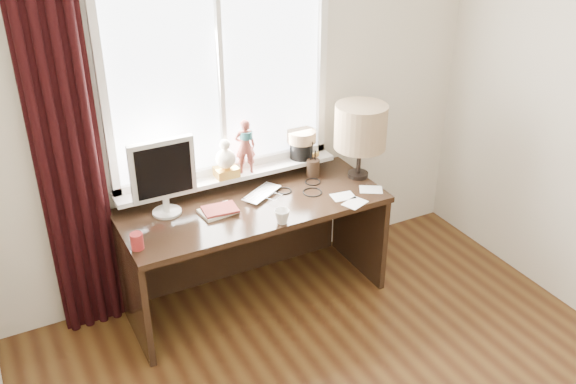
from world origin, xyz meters
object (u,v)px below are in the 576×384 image
laptop (262,194)px  table_lamp (361,128)px  desk (248,229)px  monitor (163,173)px  red_cup (137,241)px  mug (282,216)px

laptop → table_lamp: bearing=-35.7°
desk → monitor: monitor is taller
red_cup → desk: 0.89m
monitor → mug: bearing=-37.1°
laptop → table_lamp: (0.71, -0.06, 0.35)m
laptop → mug: size_ratio=3.16×
mug → desk: bearing=97.4°
mug → table_lamp: table_lamp is taller
monitor → desk: bearing=-4.3°
desk → monitor: (-0.53, 0.04, 0.52)m
mug → monitor: size_ratio=0.19×
laptop → desk: 0.27m
laptop → monitor: 0.68m
desk → monitor: size_ratio=3.47×
mug → laptop: bearing=83.5°
monitor → table_lamp: (1.33, -0.13, 0.09)m
laptop → monitor: (-0.62, 0.06, 0.27)m
red_cup → monitor: bearing=48.4°
laptop → red_cup: bearing=164.5°
mug → monitor: 0.76m
monitor → table_lamp: 1.33m
laptop → table_lamp: size_ratio=0.57×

